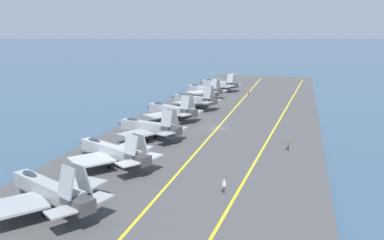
% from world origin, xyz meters
% --- Properties ---
extents(ground_plane, '(2000.00, 2000.00, 0.00)m').
position_xyz_m(ground_plane, '(0.00, 0.00, 0.00)').
color(ground_plane, '#334C66').
extents(carrier_deck, '(209.05, 42.42, 0.40)m').
position_xyz_m(carrier_deck, '(0.00, 0.00, 0.20)').
color(carrier_deck, '#424244').
rests_on(carrier_deck, ground).
extents(deck_stripe_foul_line, '(187.80, 12.05, 0.01)m').
position_xyz_m(deck_stripe_foul_line, '(0.00, -11.67, 0.40)').
color(deck_stripe_foul_line, yellow).
rests_on(deck_stripe_foul_line, carrier_deck).
extents(deck_stripe_centerline, '(188.14, 0.36, 0.01)m').
position_xyz_m(deck_stripe_centerline, '(0.00, 0.00, 0.40)').
color(deck_stripe_centerline, yellow).
rests_on(deck_stripe_centerline, carrier_deck).
extents(parked_jet_nearest, '(13.84, 16.11, 6.82)m').
position_xyz_m(parked_jet_nearest, '(-45.23, 10.61, 3.02)').
color(parked_jet_nearest, gray).
rests_on(parked_jet_nearest, carrier_deck).
extents(parked_jet_second, '(13.62, 16.81, 6.08)m').
position_xyz_m(parked_jet_second, '(-28.72, 10.80, 2.81)').
color(parked_jet_second, '#9EA3A8').
rests_on(parked_jet_second, carrier_deck).
extents(parked_jet_third, '(13.28, 15.34, 6.42)m').
position_xyz_m(parked_jet_third, '(-12.56, 11.09, 2.82)').
color(parked_jet_third, gray).
rests_on(parked_jet_third, carrier_deck).
extents(parked_jet_fourth, '(13.95, 15.37, 6.23)m').
position_xyz_m(parked_jet_fourth, '(5.00, 12.24, 2.75)').
color(parked_jet_fourth, '#93999E').
rests_on(parked_jet_fourth, carrier_deck).
extents(parked_jet_fifth, '(12.55, 15.18, 6.67)m').
position_xyz_m(parked_jet_fifth, '(19.54, 10.48, 3.03)').
color(parked_jet_fifth, gray).
rests_on(parked_jet_fifth, carrier_deck).
extents(parked_jet_sixth, '(12.52, 14.90, 6.24)m').
position_xyz_m(parked_jet_sixth, '(37.91, 12.23, 2.97)').
color(parked_jet_sixth, '#9EA3A8').
rests_on(parked_jet_sixth, carrier_deck).
extents(parked_jet_seventh, '(12.89, 16.02, 6.26)m').
position_xyz_m(parked_jet_seventh, '(53.96, 10.79, 2.76)').
color(parked_jet_seventh, '#9EA3A8').
rests_on(parked_jet_seventh, carrier_deck).
extents(crew_white_vest, '(0.46, 0.41, 1.85)m').
position_xyz_m(crew_white_vest, '(-34.77, -7.89, 1.42)').
color(crew_white_vest, '#383328').
rests_on(crew_white_vest, carrier_deck).
extents(crew_brown_vest, '(0.33, 0.43, 1.84)m').
position_xyz_m(crew_brown_vest, '(-13.13, -15.18, 1.41)').
color(crew_brown_vest, '#232328').
rests_on(crew_brown_vest, carrier_deck).
extents(crew_red_vest, '(0.28, 0.39, 1.72)m').
position_xyz_m(crew_red_vest, '(47.63, -0.49, 1.35)').
color(crew_red_vest, '#232328').
rests_on(crew_red_vest, carrier_deck).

